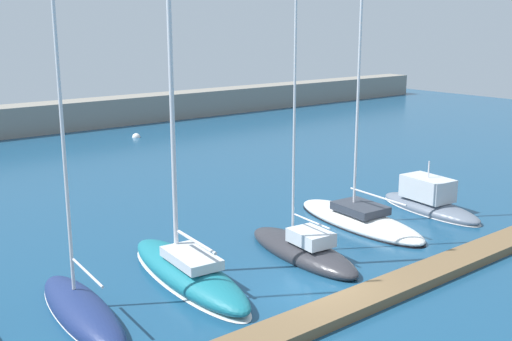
% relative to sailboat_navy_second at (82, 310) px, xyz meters
% --- Properties ---
extents(ground_plane, '(120.00, 120.00, 0.00)m').
position_rel_sailboat_navy_second_xyz_m(ground_plane, '(7.35, -3.49, -0.24)').
color(ground_plane, navy).
extents(dock_pier, '(29.97, 1.44, 0.36)m').
position_rel_sailboat_navy_second_xyz_m(dock_pier, '(7.35, -5.31, -0.06)').
color(dock_pier, brown).
rests_on(dock_pier, ground_plane).
extents(sailboat_navy_second, '(2.22, 6.86, 14.79)m').
position_rel_sailboat_navy_second_xyz_m(sailboat_navy_second, '(0.00, 0.00, 0.00)').
color(sailboat_navy_second, navy).
rests_on(sailboat_navy_second, ground_plane).
extents(sailboat_teal_third, '(2.83, 8.53, 15.30)m').
position_rel_sailboat_navy_second_xyz_m(sailboat_teal_third, '(4.35, 0.25, 0.24)').
color(sailboat_teal_third, '#19707F').
rests_on(sailboat_teal_third, ground_plane).
extents(sailboat_charcoal_fourth, '(2.63, 6.83, 11.05)m').
position_rel_sailboat_navy_second_xyz_m(sailboat_charcoal_fourth, '(9.48, -0.64, 0.06)').
color(sailboat_charcoal_fourth, '#2D2D33').
rests_on(sailboat_charcoal_fourth, ground_plane).
extents(sailboat_white_fifth, '(3.19, 8.29, 16.19)m').
position_rel_sailboat_navy_second_xyz_m(sailboat_white_fifth, '(14.56, 0.78, 0.05)').
color(sailboat_white_fifth, white).
rests_on(sailboat_white_fifth, ground_plane).
extents(motorboat_slate_sixth, '(2.66, 6.45, 2.87)m').
position_rel_sailboat_navy_second_xyz_m(motorboat_slate_sixth, '(19.03, -0.01, 0.24)').
color(motorboat_slate_sixth, slate).
rests_on(motorboat_slate_sixth, ground_plane).
extents(mooring_buoy_white, '(0.70, 0.70, 0.70)m').
position_rel_sailboat_navy_second_xyz_m(mooring_buoy_white, '(17.42, 28.50, -0.24)').
color(mooring_buoy_white, white).
rests_on(mooring_buoy_white, ground_plane).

